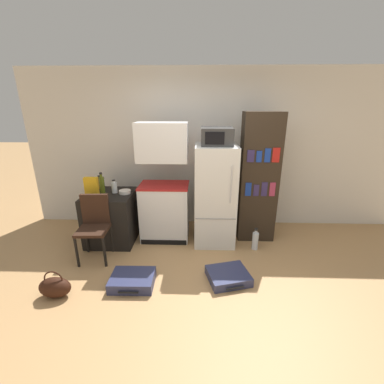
% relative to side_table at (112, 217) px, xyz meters
% --- Properties ---
extents(ground_plane, '(24.00, 24.00, 0.00)m').
position_rel_side_table_xyz_m(ground_plane, '(1.42, -1.24, -0.39)').
color(ground_plane, tan).
extents(wall_back, '(6.40, 0.10, 2.64)m').
position_rel_side_table_xyz_m(wall_back, '(1.62, 0.76, 0.93)').
color(wall_back, silver).
rests_on(wall_back, ground_plane).
extents(side_table, '(0.72, 0.72, 0.79)m').
position_rel_side_table_xyz_m(side_table, '(0.00, 0.00, 0.00)').
color(side_table, black).
rests_on(side_table, ground_plane).
extents(kitchen_hutch, '(0.75, 0.51, 1.83)m').
position_rel_side_table_xyz_m(kitchen_hutch, '(0.83, 0.11, 0.44)').
color(kitchen_hutch, white).
rests_on(kitchen_hutch, ground_plane).
extents(refrigerator, '(0.61, 0.66, 1.52)m').
position_rel_side_table_xyz_m(refrigerator, '(1.61, 0.04, 0.37)').
color(refrigerator, silver).
rests_on(refrigerator, ground_plane).
extents(microwave, '(0.44, 0.43, 0.24)m').
position_rel_side_table_xyz_m(microwave, '(1.61, 0.04, 1.25)').
color(microwave, '#333333').
rests_on(microwave, refrigerator).
extents(bookshelf, '(0.56, 0.36, 1.98)m').
position_rel_side_table_xyz_m(bookshelf, '(2.28, 0.19, 0.60)').
color(bookshelf, '#2D2319').
rests_on(bookshelf, ground_plane).
extents(bottle_clear_short, '(0.09, 0.09, 0.20)m').
position_rel_side_table_xyz_m(bottle_clear_short, '(0.07, 0.05, 0.48)').
color(bottle_clear_short, silver).
rests_on(bottle_clear_short, side_table).
extents(bottle_olive_oil, '(0.08, 0.08, 0.32)m').
position_rel_side_table_xyz_m(bottle_olive_oil, '(-0.11, 0.04, 0.53)').
color(bottle_olive_oil, '#566619').
rests_on(bottle_olive_oil, side_table).
extents(bottle_amber_beer, '(0.09, 0.09, 0.21)m').
position_rel_side_table_xyz_m(bottle_amber_beer, '(-0.24, 0.27, 0.48)').
color(bottle_amber_beer, brown).
rests_on(bottle_amber_beer, side_table).
extents(bowl, '(0.18, 0.18, 0.05)m').
position_rel_side_table_xyz_m(bowl, '(0.24, 0.02, 0.42)').
color(bowl, silver).
rests_on(bowl, side_table).
extents(cereal_box, '(0.19, 0.07, 0.30)m').
position_rel_side_table_xyz_m(cereal_box, '(-0.18, -0.16, 0.54)').
color(cereal_box, gold).
rests_on(cereal_box, side_table).
extents(chair, '(0.42, 0.43, 0.90)m').
position_rel_side_table_xyz_m(chair, '(-0.07, -0.46, 0.14)').
color(chair, black).
rests_on(chair, ground_plane).
extents(suitcase_large_flat, '(0.52, 0.43, 0.13)m').
position_rel_side_table_xyz_m(suitcase_large_flat, '(0.58, -1.08, -0.33)').
color(suitcase_large_flat, navy).
rests_on(suitcase_large_flat, ground_plane).
extents(suitcase_small_flat, '(0.58, 0.53, 0.11)m').
position_rel_side_table_xyz_m(suitcase_small_flat, '(1.74, -0.95, -0.34)').
color(suitcase_small_flat, navy).
rests_on(suitcase_small_flat, ground_plane).
extents(handbag, '(0.36, 0.20, 0.33)m').
position_rel_side_table_xyz_m(handbag, '(-0.24, -1.30, -0.27)').
color(handbag, '#33190F').
rests_on(handbag, ground_plane).
extents(water_bottle_front, '(0.09, 0.09, 0.34)m').
position_rel_side_table_xyz_m(water_bottle_front, '(2.21, -0.21, -0.25)').
color(water_bottle_front, silver).
rests_on(water_bottle_front, ground_plane).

